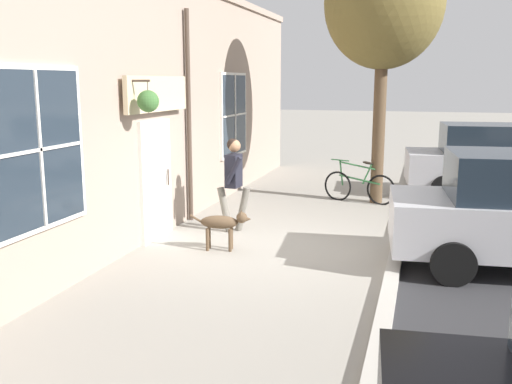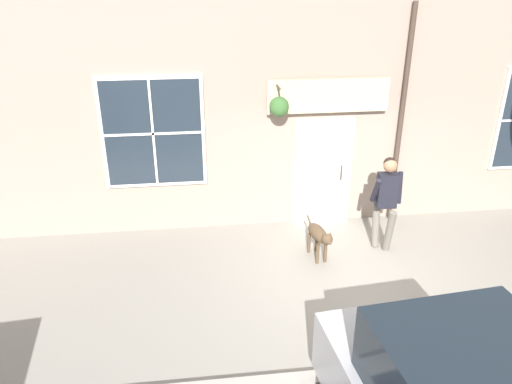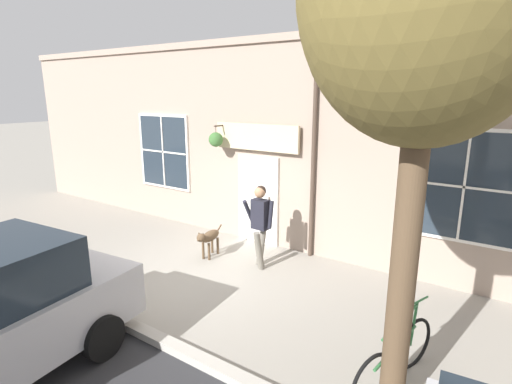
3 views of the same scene
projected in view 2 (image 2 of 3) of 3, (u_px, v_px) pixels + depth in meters
The scene contains 4 objects.
ground_plane at pixel (357, 283), 8.03m from camera, with size 90.00×90.00×0.00m, color gray.
storefront_facade at pixel (330, 102), 9.16m from camera, with size 0.95×18.00×4.73m.
pedestrian_walking at pixel (386, 195), 8.58m from camera, with size 0.61×0.57×1.74m.
dog_on_leash at pixel (319, 235), 8.50m from camera, with size 1.03×0.35×0.68m.
Camera 2 is at (6.45, -2.44, 4.67)m, focal length 35.00 mm.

